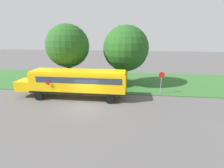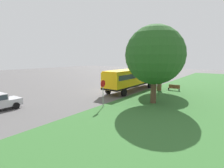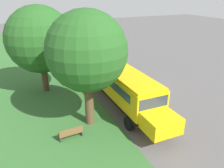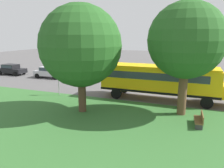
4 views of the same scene
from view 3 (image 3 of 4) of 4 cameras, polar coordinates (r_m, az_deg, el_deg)
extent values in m
plane|color=#565454|center=(21.73, 5.74, -1.98)|extent=(120.00, 120.00, 0.00)
cube|color=#33662D|center=(19.30, -21.32, -6.86)|extent=(12.00, 80.00, 0.08)
cube|color=yellow|center=(19.00, 1.90, 0.60)|extent=(2.50, 10.50, 2.20)
cube|color=yellow|center=(14.56, 12.68, -10.00)|extent=(2.20, 1.90, 1.10)
cube|color=yellow|center=(18.58, 1.94, 3.96)|extent=(2.35, 10.29, 0.16)
cube|color=black|center=(19.39, 1.86, -2.08)|extent=(2.54, 10.54, 0.20)
cube|color=#2D3842|center=(19.08, 1.52, 2.20)|extent=(2.53, 9.24, 0.64)
cube|color=#2D3842|center=(14.74, 10.75, -4.82)|extent=(2.25, 0.12, 0.80)
cylinder|color=red|center=(17.32, 10.34, -1.55)|extent=(0.03, 0.44, 0.44)
cylinder|color=black|center=(17.00, 11.92, -8.09)|extent=(0.30, 1.00, 1.00)
cylinder|color=black|center=(15.83, 4.39, -10.16)|extent=(0.30, 1.00, 1.00)
cylinder|color=black|center=(23.10, 0.69, 1.06)|extent=(0.30, 1.00, 1.00)
cylinder|color=black|center=(22.25, -5.17, 0.07)|extent=(0.30, 1.00, 1.00)
cube|color=#B7B7BC|center=(35.22, -2.05, 9.06)|extent=(1.80, 4.40, 0.64)
cube|color=#B7B7BC|center=(35.22, -2.15, 10.09)|extent=(1.60, 2.20, 0.60)
cube|color=#2D3842|center=(35.21, -2.15, 10.13)|extent=(1.62, 2.02, 0.45)
cylinder|color=black|center=(34.31, 0.32, 8.15)|extent=(0.22, 0.64, 0.64)
cylinder|color=black|center=(33.64, -2.50, 7.82)|extent=(0.22, 0.64, 0.64)
cylinder|color=black|center=(36.98, -1.61, 9.23)|extent=(0.22, 0.64, 0.64)
cylinder|color=black|center=(36.35, -4.27, 8.94)|extent=(0.22, 0.64, 0.64)
cube|color=black|center=(41.60, -5.72, 11.14)|extent=(1.80, 4.40, 0.64)
cube|color=black|center=(41.62, -5.82, 12.02)|extent=(1.60, 2.20, 0.60)
cube|color=#2D3842|center=(41.61, -5.82, 12.04)|extent=(1.62, 2.02, 0.45)
cylinder|color=black|center=(40.57, -3.79, 10.44)|extent=(0.22, 0.64, 0.64)
cylinder|color=black|center=(40.01, -6.24, 10.17)|extent=(0.22, 0.64, 0.64)
cylinder|color=black|center=(43.33, -5.20, 11.21)|extent=(0.22, 0.64, 0.64)
cylinder|color=black|center=(42.80, -7.52, 10.96)|extent=(0.22, 0.64, 0.64)
cylinder|color=brown|center=(15.87, -5.98, -4.86)|extent=(0.64, 0.64, 3.51)
sphere|color=#23561E|center=(14.50, -6.60, 8.51)|extent=(5.43, 5.43, 5.43)
sphere|color=#23561E|center=(13.85, -6.35, 8.93)|extent=(3.76, 3.76, 3.76)
cylinder|color=#4C3826|center=(22.15, -17.12, 1.58)|extent=(0.60, 0.60, 2.85)
sphere|color=#23561E|center=(21.14, -18.30, 10.97)|extent=(6.09, 6.09, 6.09)
sphere|color=#23561E|center=(20.59, -18.56, 10.21)|extent=(4.15, 4.15, 4.15)
cylinder|color=gray|center=(26.89, -11.43, 5.06)|extent=(0.08, 0.08, 2.10)
cylinder|color=red|center=(26.51, -11.65, 7.83)|extent=(0.03, 0.68, 0.68)
cube|color=brown|center=(15.18, -10.79, -12.41)|extent=(1.63, 0.60, 0.08)
cube|color=brown|center=(14.86, -10.60, -12.07)|extent=(1.60, 0.16, 0.44)
cube|color=#333333|center=(15.48, -8.06, -12.44)|extent=(0.11, 0.45, 0.45)
cube|color=#333333|center=(15.17, -13.46, -13.74)|extent=(0.11, 0.45, 0.45)
camera|label=1|loc=(33.82, 27.09, 17.11)|focal=28.00mm
camera|label=2|loc=(38.49, -32.24, 13.23)|focal=28.00mm
camera|label=4|loc=(17.87, -65.88, -1.27)|focal=35.00mm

